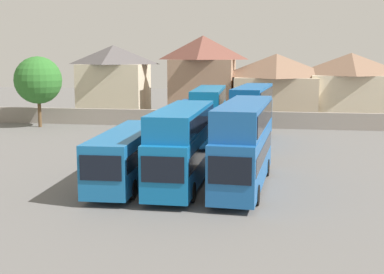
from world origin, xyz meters
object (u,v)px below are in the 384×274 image
(house_terrace_centre, at_px, (203,76))
(tree_left_of_lot, at_px, (38,80))
(bus_1, at_px, (127,154))
(house_terrace_right, at_px, (276,86))
(bus_6, at_px, (252,111))
(bus_3, at_px, (244,140))
(bus_5, at_px, (209,112))
(house_terrace_far_right, at_px, (350,86))
(bus_2, at_px, (182,142))
(bus_4, at_px, (185,120))
(house_terrace_left, at_px, (114,80))

(house_terrace_centre, distance_m, tree_left_of_lot, 20.03)
(bus_1, distance_m, house_terrace_right, 35.72)
(bus_6, bearing_deg, house_terrace_right, 178.59)
(bus_3, relative_size, bus_5, 1.06)
(bus_6, xyz_separation_m, house_terrace_far_right, (10.80, 18.50, 1.26))
(bus_3, bearing_deg, bus_2, -83.54)
(bus_4, relative_size, bus_5, 1.10)
(bus_1, height_order, house_terrace_far_right, house_terrace_far_right)
(house_terrace_far_right, bearing_deg, house_terrace_centre, -179.29)
(house_terrace_left, relative_size, house_terrace_right, 0.89)
(bus_6, bearing_deg, house_terrace_left, -129.64)
(bus_1, bearing_deg, bus_5, 167.68)
(house_terrace_right, distance_m, tree_left_of_lot, 27.92)
(bus_1, height_order, bus_6, bus_6)
(bus_1, bearing_deg, bus_6, 155.22)
(bus_2, distance_m, bus_3, 3.71)
(bus_2, xyz_separation_m, bus_5, (-0.49, 16.19, 0.07))
(bus_6, distance_m, house_terrace_right, 18.33)
(house_terrace_centre, bearing_deg, bus_1, -89.68)
(bus_5, distance_m, tree_left_of_lot, 20.91)
(bus_6, bearing_deg, bus_1, -17.89)
(bus_1, bearing_deg, tree_left_of_lot, -146.38)
(bus_2, bearing_deg, bus_3, 93.25)
(house_terrace_centre, distance_m, house_terrace_far_right, 17.89)
(bus_1, relative_size, bus_4, 0.93)
(bus_4, relative_size, house_terrace_right, 1.15)
(bus_2, bearing_deg, bus_5, -178.21)
(bus_6, distance_m, house_terrace_left, 26.11)
(bus_5, height_order, tree_left_of_lot, tree_left_of_lot)
(bus_1, bearing_deg, house_terrace_left, -163.31)
(bus_4, xyz_separation_m, bus_5, (2.21, -0.27, 0.82))
(bus_3, xyz_separation_m, bus_5, (-4.19, 15.98, -0.12))
(bus_2, relative_size, bus_6, 0.96)
(bus_6, distance_m, tree_left_of_lot, 24.57)
(tree_left_of_lot, bearing_deg, bus_1, -54.33)
(bus_3, bearing_deg, house_terrace_right, -179.60)
(bus_2, xyz_separation_m, house_terrace_right, (5.41, 34.49, 1.39))
(bus_5, height_order, house_terrace_centre, house_terrace_centre)
(bus_1, distance_m, house_terrace_centre, 34.79)
(bus_2, height_order, house_terrace_centre, house_terrace_centre)
(house_terrace_left, bearing_deg, house_terrace_centre, 0.11)
(house_terrace_centre, xyz_separation_m, house_terrace_right, (9.04, -0.09, -1.13))
(house_terrace_far_right, bearing_deg, bus_1, -116.87)
(bus_1, xyz_separation_m, house_terrace_left, (-11.73, 34.60, 2.73))
(bus_4, xyz_separation_m, house_terrace_far_right, (16.92, 18.34, 2.19))
(bus_5, bearing_deg, bus_6, 89.30)
(house_terrace_left, bearing_deg, bus_5, -51.37)
(bus_2, relative_size, house_terrace_right, 1.06)
(house_terrace_far_right, bearing_deg, bus_6, -120.29)
(house_terrace_left, bearing_deg, bus_1, -71.27)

